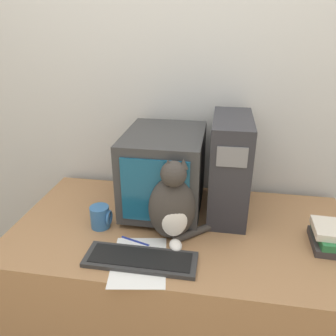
% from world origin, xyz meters
% --- Properties ---
extents(wall_back, '(7.00, 0.05, 2.50)m').
position_xyz_m(wall_back, '(0.00, 0.86, 1.25)').
color(wall_back, silver).
rests_on(wall_back, ground_plane).
extents(desk, '(1.53, 0.79, 0.74)m').
position_xyz_m(desk, '(0.00, 0.40, 0.37)').
color(desk, '#9E7047').
rests_on(desk, ground_plane).
extents(crt_monitor, '(0.36, 0.45, 0.39)m').
position_xyz_m(crt_monitor, '(-0.11, 0.55, 0.95)').
color(crt_monitor, '#333333').
rests_on(crt_monitor, desk).
extents(computer_tower, '(0.17, 0.40, 0.47)m').
position_xyz_m(computer_tower, '(0.20, 0.57, 0.98)').
color(computer_tower, '#28282D').
rests_on(computer_tower, desk).
extents(keyboard, '(0.44, 0.15, 0.02)m').
position_xyz_m(keyboard, '(-0.13, 0.13, 0.75)').
color(keyboard, '#2D2D2D').
rests_on(keyboard, desk).
extents(cat, '(0.30, 0.24, 0.38)m').
position_xyz_m(cat, '(-0.03, 0.31, 0.90)').
color(cat, '#38332D').
rests_on(cat, desk).
extents(book_stack, '(0.15, 0.19, 0.09)m').
position_xyz_m(book_stack, '(0.62, 0.36, 0.79)').
color(book_stack, '#383333').
rests_on(book_stack, desk).
extents(pen, '(0.13, 0.05, 0.01)m').
position_xyz_m(pen, '(-0.18, 0.25, 0.75)').
color(pen, navy).
rests_on(pen, desk).
extents(paper_sheet, '(0.25, 0.33, 0.00)m').
position_xyz_m(paper_sheet, '(-0.14, 0.13, 0.74)').
color(paper_sheet, white).
rests_on(paper_sheet, desk).
extents(mug, '(0.09, 0.09, 0.10)m').
position_xyz_m(mug, '(-0.36, 0.33, 0.79)').
color(mug, '#33669E').
rests_on(mug, desk).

